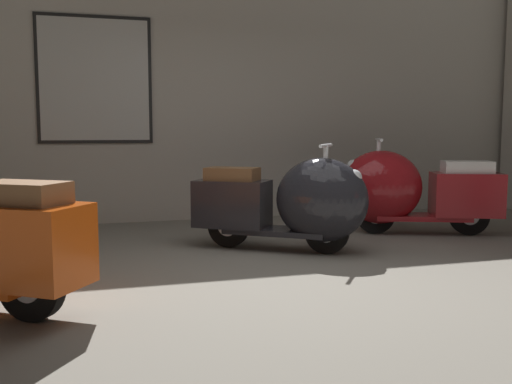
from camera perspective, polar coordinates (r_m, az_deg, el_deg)
ground_plane at (r=4.58m, az=3.16°, el=-8.59°), size 60.00×60.00×0.00m
showroom_back_wall at (r=7.64m, az=-3.97°, el=10.95°), size 18.00×0.63×3.61m
scooter_1 at (r=5.52m, az=3.73°, el=-1.06°), size 1.67×1.37×1.04m
scooter_2 at (r=6.65m, az=14.64°, el=0.13°), size 1.82×1.11×1.07m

